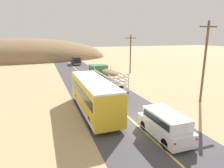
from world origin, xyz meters
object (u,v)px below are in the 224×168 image
power_pole_near (205,60)px  car_far (76,60)px  suv_near (165,124)px  bus (94,95)px  power_pole_mid (130,53)px  livestock_truck (102,75)px

power_pole_near → car_far: bearing=103.0°
suv_near → bus: bearing=118.9°
power_pole_near → power_pole_mid: size_ratio=1.17×
livestock_truck → power_pole_mid: power_pole_mid is taller
car_far → power_pole_near: size_ratio=0.53×
suv_near → livestock_truck: bearing=89.6°
livestock_truck → power_pole_near: bearing=-50.5°
bus → power_pole_near: (11.99, -1.08, 2.91)m
suv_near → bus: (-3.56, 6.46, 0.66)m
suv_near → power_pole_mid: bearing=70.6°
suv_near → livestock_truck: (0.10, 15.49, 0.70)m
bus → car_far: 33.86m
livestock_truck → bus: bus is taller
livestock_truck → power_pole_near: size_ratio=1.11×
car_far → power_pole_mid: bearing=-63.6°
car_far → power_pole_mid: (8.00, -16.16, 2.92)m
power_pole_near → bus: bearing=174.8°
bus → power_pole_mid: 21.31m
suv_near → livestock_truck: size_ratio=0.48×
livestock_truck → bus: size_ratio=0.97×
livestock_truck → car_far: (0.33, 24.58, -0.70)m
suv_near → power_pole_near: bearing=32.5°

